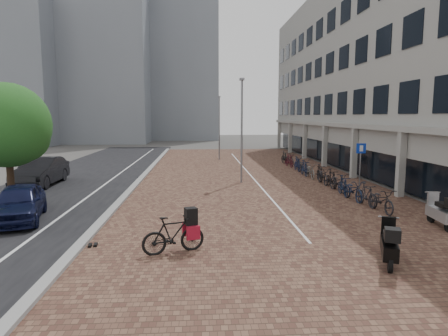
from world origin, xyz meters
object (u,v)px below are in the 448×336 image
car_navy (19,203)px  scooter_mid (389,243)px  car_dark (41,172)px  parking_sign (361,159)px  scooter_front (441,211)px  hero_bike (173,234)px

car_navy → scooter_mid: size_ratio=2.36×
car_dark → parking_sign: (18.18, -2.74, 0.94)m
car_dark → scooter_front: size_ratio=2.75×
hero_bike → parking_sign: 13.50m
car_navy → scooter_front: size_ratio=2.31×
parking_sign → scooter_front: bearing=-94.6°
car_navy → parking_sign: (15.91, 5.29, 1.05)m
car_dark → scooter_mid: car_dark is taller
hero_bike → scooter_front: size_ratio=1.09×
hero_bike → scooter_mid: hero_bike is taller
car_dark → scooter_mid: size_ratio=2.80×
car_navy → car_dark: 8.35m
car_dark → hero_bike: car_dark is taller
hero_bike → parking_sign: bearing=-64.7°
car_navy → parking_sign: size_ratio=1.62×
scooter_mid → parking_sign: size_ratio=0.69×
hero_bike → scooter_mid: size_ratio=1.11×
car_dark → parking_sign: size_ratio=1.93×
scooter_front → scooter_mid: (-3.63, -3.38, -0.01)m
hero_bike → scooter_front: hero_bike is taller
scooter_mid → hero_bike: bearing=-169.5°
car_navy → hero_bike: 7.50m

